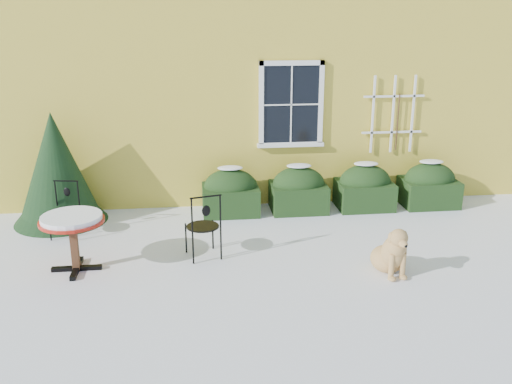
{
  "coord_description": "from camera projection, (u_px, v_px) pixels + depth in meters",
  "views": [
    {
      "loc": [
        -1.02,
        -7.63,
        3.71
      ],
      "look_at": [
        0.0,
        1.0,
        0.9
      ],
      "focal_mm": 40.0,
      "sensor_mm": 36.0,
      "label": 1
    }
  ],
  "objects": [
    {
      "name": "bistro_table",
      "position": [
        72.0,
        225.0,
        8.24
      ],
      "size": [
        0.93,
        0.93,
        0.87
      ],
      "rotation": [
        0.0,
        0.0,
        0.18
      ],
      "color": "black",
      "rests_on": "ground"
    },
    {
      "name": "ground",
      "position": [
        264.0,
        270.0,
        8.46
      ],
      "size": [
        80.0,
        80.0,
        0.0
      ],
      "primitive_type": "plane",
      "color": "white",
      "rests_on": "ground"
    },
    {
      "name": "patio_chair_near",
      "position": [
        204.0,
        225.0,
        8.74
      ],
      "size": [
        0.57,
        0.57,
        1.06
      ],
      "rotation": [
        0.0,
        0.0,
        3.38
      ],
      "color": "black",
      "rests_on": "ground"
    },
    {
      "name": "hedge_row",
      "position": [
        332.0,
        189.0,
        10.93
      ],
      "size": [
        4.95,
        0.8,
        0.91
      ],
      "color": "black",
      "rests_on": "ground"
    },
    {
      "name": "house",
      "position": [
        228.0,
        29.0,
        14.09
      ],
      "size": [
        12.4,
        8.4,
        6.4
      ],
      "color": "yellow",
      "rests_on": "ground"
    },
    {
      "name": "evergreen_shrub",
      "position": [
        57.0,
        179.0,
        10.17
      ],
      "size": [
        1.66,
        1.66,
        2.0
      ],
      "rotation": [
        0.0,
        0.0,
        -0.28
      ],
      "color": "black",
      "rests_on": "ground"
    },
    {
      "name": "dog",
      "position": [
        392.0,
        254.0,
        8.27
      ],
      "size": [
        0.56,
        0.87,
        0.78
      ],
      "rotation": [
        0.0,
        0.0,
        0.14
      ],
      "color": "tan",
      "rests_on": "ground"
    },
    {
      "name": "patio_chair_far",
      "position": [
        65.0,
        210.0,
        9.61
      ],
      "size": [
        0.48,
        0.48,
        0.94
      ],
      "rotation": [
        0.0,
        0.0,
        -0.17
      ],
      "color": "black",
      "rests_on": "ground"
    }
  ]
}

